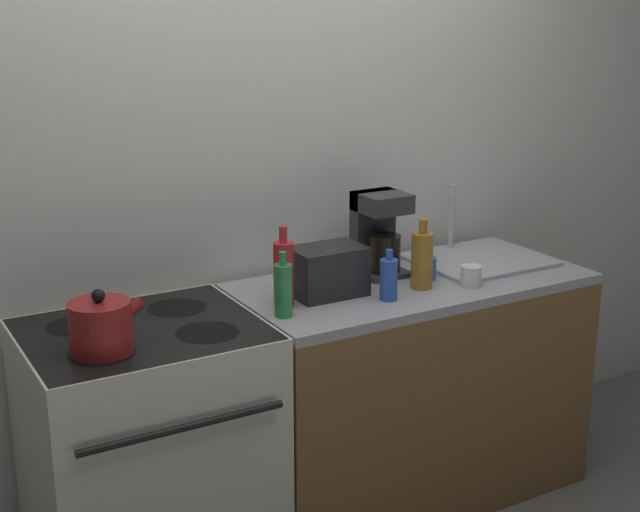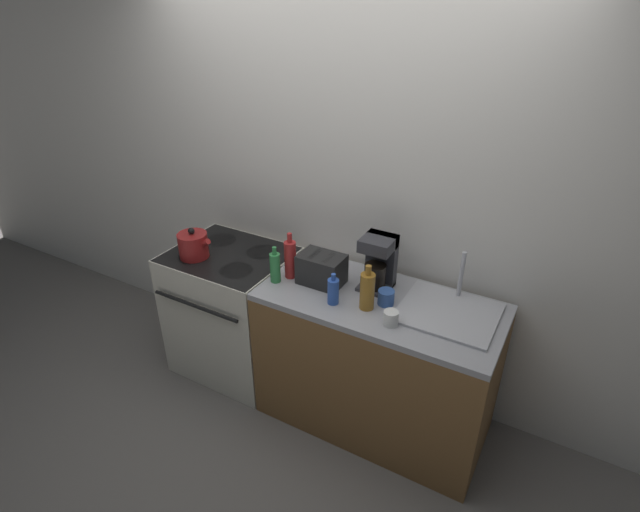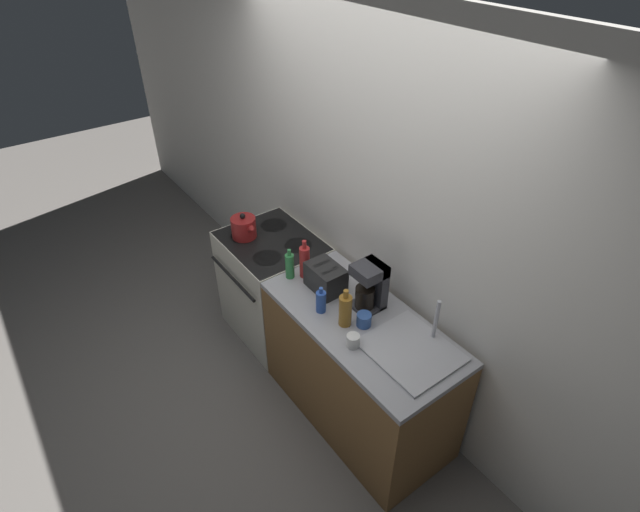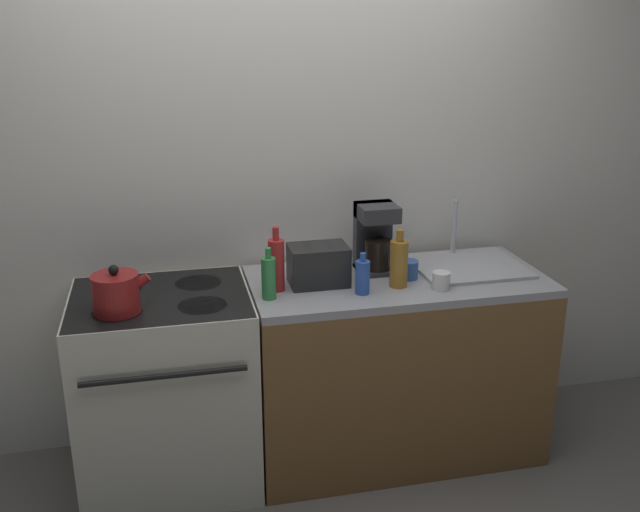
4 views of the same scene
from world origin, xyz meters
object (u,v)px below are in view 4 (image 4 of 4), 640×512
coffee_maker (375,236)px  bottle_green (269,277)px  stove (167,388)px  bottle_blue (363,277)px  cup_blue (408,270)px  bottle_amber (399,263)px  cup_white (441,281)px  kettle (116,293)px  bottle_red (276,264)px  toaster (318,265)px

coffee_maker → bottle_green: bearing=-155.7°
bottle_green → stove: bearing=165.0°
stove → bottle_blue: size_ratio=4.89×
coffee_maker → cup_blue: 0.22m
bottle_amber → cup_blue: bearing=48.3°
bottle_amber → bottle_green: size_ratio=1.16×
stove → cup_white: (1.18, -0.18, 0.47)m
kettle → coffee_maker: (1.14, 0.25, 0.08)m
bottle_amber → bottle_red: bearing=172.0°
kettle → cup_blue: (1.25, 0.10, -0.04)m
cup_white → kettle: bearing=177.7°
toaster → cup_white: 0.53m
kettle → cup_white: (1.35, -0.05, -0.04)m
toaster → bottle_amber: size_ratio=0.99×
toaster → cup_white: toaster is taller
bottle_green → bottle_amber: bearing=1.5°
kettle → bottle_green: (0.61, 0.01, 0.01)m
kettle → bottle_green: 0.61m
stove → coffee_maker: 1.15m
bottle_red → cup_blue: (0.60, 0.01, -0.08)m
stove → cup_blue: cup_blue is taller
coffee_maker → bottle_green: size_ratio=1.43×
bottle_green → kettle: bearing=-179.4°
bottle_blue → cup_blue: bearing=27.7°
stove → coffee_maker: coffee_maker is taller
bottle_blue → cup_blue: 0.28m
bottle_amber → bottle_blue: bottle_amber is taller
toaster → cup_blue: toaster is taller
stove → kettle: bearing=-142.3°
cup_blue → cup_white: bearing=-59.7°
bottle_blue → bottle_amber: bearing=15.2°
coffee_maker → bottle_green: 0.59m
coffee_maker → toaster: bearing=-157.7°
coffee_maker → bottle_green: coffee_maker is taller
toaster → bottle_green: size_ratio=1.15×
toaster → bottle_amber: (0.33, -0.10, 0.02)m
toaster → bottle_green: 0.27m
stove → bottle_amber: bearing=-5.9°
kettle → bottle_blue: size_ratio=1.29×
bottle_green → cup_white: bottle_green is taller
stove → bottle_blue: bottle_blue is taller
toaster → bottle_red: size_ratio=0.90×
stove → cup_white: cup_white is taller
coffee_maker → cup_white: size_ratio=4.08×
toaster → coffee_maker: coffee_maker is taller
bottle_red → bottle_green: bottle_red is taller
bottle_green → cup_blue: size_ratio=2.49×
kettle → bottle_green: bearing=0.6°
coffee_maker → bottle_amber: size_ratio=1.23×
bottle_blue → cup_blue: size_ratio=2.03×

